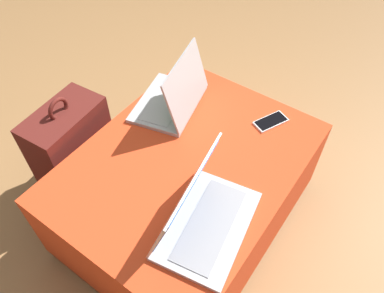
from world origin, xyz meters
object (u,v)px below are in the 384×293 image
laptop_far (174,97)px  backpack (73,153)px  cell_phone (271,121)px  laptop_near (200,215)px

laptop_far → backpack: laptop_far is taller
laptop_far → cell_phone: size_ratio=2.44×
laptop_far → backpack: size_ratio=0.67×
laptop_far → laptop_near: bearing=31.5°
laptop_far → backpack: bearing=-56.8°
laptop_far → cell_phone: laptop_far is taller
cell_phone → laptop_far: bearing=46.1°
laptop_near → laptop_far: (0.39, 0.40, -0.00)m
cell_phone → backpack: 0.87m
cell_phone → backpack: size_ratio=0.27×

